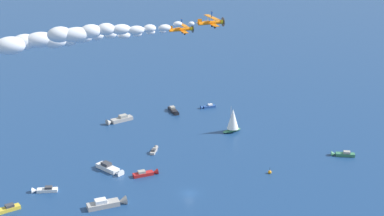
{
  "coord_description": "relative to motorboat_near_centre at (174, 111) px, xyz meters",
  "views": [
    {
      "loc": [
        114.17,
        -88.49,
        79.04
      ],
      "look_at": [
        0.25,
        0.8,
        25.67
      ],
      "focal_mm": 53.91,
      "sensor_mm": 36.0,
      "label": 1
    }
  ],
  "objects": [
    {
      "name": "ground_plane",
      "position": [
        55.11,
        -35.18,
        -0.64
      ],
      "size": [
        2000.0,
        2000.0,
        0.0
      ],
      "primitive_type": "plane",
      "color": "navy"
    },
    {
      "name": "motorboat_mid_cluster",
      "position": [
        -4.56,
        -22.26,
        0.17
      ],
      "size": [
        3.13,
        10.45,
        3.0
      ],
      "color": "#9E9993",
      "rests_on": "ground_plane"
    },
    {
      "name": "motorboat_outer_ring_e",
      "position": [
        29.28,
        -45.46,
        0.16
      ],
      "size": [
        10.51,
        4.5,
        2.96
      ],
      "color": "white",
      "rests_on": "ground_plane"
    },
    {
      "name": "biplane_lead",
      "position": [
        49.27,
        -33.04,
        45.33
      ],
      "size": [
        7.27,
        7.06,
        3.56
      ],
      "color": "orange"
    },
    {
      "name": "biplane_wingman",
      "position": [
        62.14,
        -33.56,
        49.32
      ],
      "size": [
        7.27,
        7.06,
        3.56
      ],
      "color": "orange"
    },
    {
      "name": "wingwalker_lead",
      "position": [
        49.26,
        -33.02,
        47.48
      ],
      "size": [
        1.46,
        0.54,
        1.53
      ],
      "color": "#1E4CB2"
    },
    {
      "name": "motorboat_outer_ring_b",
      "position": [
        28.77,
        -67.15,
        -0.08
      ],
      "size": [
        5.44,
        6.96,
        2.07
      ],
      "color": "white",
      "rests_on": "ground_plane"
    },
    {
      "name": "wingwalker_wingman",
      "position": [
        62.13,
        -33.54,
        51.47
      ],
      "size": [
        1.46,
        0.54,
        1.53
      ],
      "color": "#1E4CB2"
    },
    {
      "name": "sailboat_outer_ring_d",
      "position": [
        28.72,
        4.9,
        3.79
      ],
      "size": [
        4.63,
        7.73,
        9.7
      ],
      "color": "#33704C",
      "rests_on": "ground_plane"
    },
    {
      "name": "motorboat_far_port",
      "position": [
        65.76,
        19.19,
        -0.05
      ],
      "size": [
        6.7,
        6.6,
        2.17
      ],
      "color": "#33704C",
      "rests_on": "ground_plane"
    },
    {
      "name": "motorboat_ahead",
      "position": [
        32.72,
        -80.22,
        -0.02
      ],
      "size": [
        2.53,
        7.94,
        2.27
      ],
      "color": "gold",
      "rests_on": "ground_plane"
    },
    {
      "name": "motorboat_inshore",
      "position": [
        38.18,
        -38.31,
        -0.03
      ],
      "size": [
        3.97,
        7.93,
        2.23
      ],
      "color": "#B21E1E",
      "rests_on": "ground_plane"
    },
    {
      "name": "smoke_trail_lead",
      "position": [
        38.72,
        -66.86,
        45.05
      ],
      "size": [
        15.09,
        42.46,
        4.79
      ],
      "color": "silver"
    },
    {
      "name": "smoke_trail_wingman",
      "position": [
        53.12,
        -61.48,
        49.11
      ],
      "size": [
        13.41,
        34.29,
        3.8
      ],
      "color": "silver"
    },
    {
      "name": "marker_buoy",
      "position": [
        60.26,
        -8.24,
        -0.25
      ],
      "size": [
        1.1,
        1.1,
        2.1
      ],
      "color": "orange",
      "rests_on": "ground_plane"
    },
    {
      "name": "motorboat_outer_ring_c",
      "position": [
        25.43,
        -26.7,
        -0.19
      ],
      "size": [
        4.85,
        5.26,
        1.65
      ],
      "color": "#9E9993",
      "rests_on": "ground_plane"
    },
    {
      "name": "motorboat_near_centre",
      "position": [
        0.0,
        0.0,
        0.0
      ],
      "size": [
        8.38,
        4.45,
        2.36
      ],
      "color": "black",
      "rests_on": "ground_plane"
    },
    {
      "name": "motorboat_trailing",
      "position": [
        4.04,
        13.6,
        -0.15
      ],
      "size": [
        3.28,
        6.37,
        1.79
      ],
      "color": "#23478C",
      "rests_on": "ground_plane"
    },
    {
      "name": "motorboat_far_stbd",
      "position": [
        47.15,
        -56.68,
        0.21
      ],
      "size": [
        5.62,
        11.14,
        3.13
      ],
      "color": "#9E9993",
      "rests_on": "ground_plane"
    }
  ]
}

